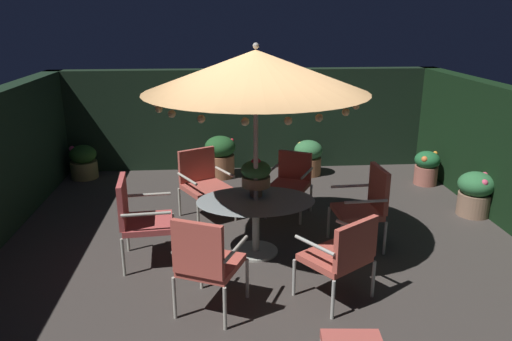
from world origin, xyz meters
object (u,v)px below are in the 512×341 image
object	(u,v)px
patio_chair_south	(342,253)
patio_chair_southeast	(206,260)
patio_chair_north	(291,179)
patio_chair_northeast	(203,180)
patio_chair_southwest	(366,203)
patio_umbrella	(256,72)
patio_chair_east	(138,215)
potted_plant_back_right	(83,162)
potted_plant_front_corner	(308,157)
centerpiece_planter	(256,174)
potted_plant_left_far	(475,192)
potted_plant_left_near	(220,156)
patio_dining_table	(256,211)
potted_plant_right_far	(426,167)

from	to	relation	value
patio_chair_south	patio_chair_southeast	bearing A→B (deg)	-174.37
patio_chair_south	patio_chair_north	bearing A→B (deg)	94.07
patio_chair_northeast	patio_chair_southwest	bearing A→B (deg)	-28.76
patio_umbrella	patio_chair_southeast	size ratio (longest dim) A/B	2.44
patio_umbrella	patio_chair_southwest	bearing A→B (deg)	3.56
patio_chair_east	patio_chair_southwest	bearing A→B (deg)	4.47
potted_plant_back_right	patio_chair_south	bearing A→B (deg)	-49.54
patio_chair_south	potted_plant_front_corner	bearing A→B (deg)	84.27
centerpiece_planter	patio_chair_northeast	bearing A→B (deg)	122.04
patio_chair_south	potted_plant_left_far	bearing A→B (deg)	39.69
patio_chair_east	potted_plant_back_right	world-z (taller)	patio_chair_east
patio_chair_southeast	patio_chair_south	size ratio (longest dim) A/B	1.13
centerpiece_planter	potted_plant_left_near	bearing A→B (deg)	98.19
patio_dining_table	centerpiece_planter	size ratio (longest dim) A/B	2.97
patio_umbrella	centerpiece_planter	world-z (taller)	patio_umbrella
potted_plant_left_near	potted_plant_right_far	bearing A→B (deg)	-11.09
patio_chair_north	potted_plant_right_far	size ratio (longest dim) A/B	1.54
potted_plant_back_right	potted_plant_left_far	bearing A→B (deg)	-19.66
potted_plant_back_right	patio_chair_northeast	bearing A→B (deg)	-41.31
patio_chair_east	potted_plant_back_right	bearing A→B (deg)	114.31
patio_umbrella	potted_plant_back_right	distance (m)	4.70
patio_dining_table	potted_plant_front_corner	world-z (taller)	patio_dining_table
patio_chair_east	potted_plant_right_far	world-z (taller)	patio_chair_east
centerpiece_planter	patio_chair_southeast	size ratio (longest dim) A/B	0.46
patio_chair_northeast	potted_plant_front_corner	world-z (taller)	patio_chair_northeast
patio_chair_north	patio_chair_southwest	distance (m)	1.39
potted_plant_right_far	patio_chair_northeast	bearing A→B (deg)	-163.66
patio_umbrella	patio_chair_northeast	bearing A→B (deg)	118.87
patio_dining_table	patio_chair_northeast	bearing A→B (deg)	118.87
centerpiece_planter	potted_plant_left_far	world-z (taller)	centerpiece_planter
patio_umbrella	centerpiece_planter	size ratio (longest dim) A/B	5.29
patio_chair_northeast	patio_chair_east	size ratio (longest dim) A/B	0.93
patio_chair_south	potted_plant_left_far	size ratio (longest dim) A/B	1.42
patio_dining_table	patio_chair_northeast	distance (m)	1.40
patio_chair_northeast	patio_chair_east	xyz separation A→B (m)	(-0.72, -1.36, 0.05)
patio_chair_east	patio_chair_southeast	xyz separation A→B (m)	(0.81, -1.15, -0.01)
patio_chair_northeast	potted_plant_left_far	size ratio (longest dim) A/B	1.49
patio_chair_southeast	patio_chair_east	bearing A→B (deg)	125.43
patio_umbrella	potted_plant_left_far	xyz separation A→B (m)	(3.31, 0.95, -1.89)
patio_chair_southwest	potted_plant_front_corner	bearing A→B (deg)	93.59
patio_dining_table	potted_plant_left_near	distance (m)	3.09
centerpiece_planter	potted_plant_back_right	bearing A→B (deg)	133.61
patio_chair_southeast	patio_chair_northeast	bearing A→B (deg)	92.19
potted_plant_right_far	potted_plant_left_far	xyz separation A→B (m)	(0.14, -1.40, 0.04)
potted_plant_right_far	patio_chair_south	bearing A→B (deg)	-124.27
patio_chair_southwest	potted_plant_front_corner	world-z (taller)	patio_chair_southwest
potted_plant_right_far	patio_umbrella	bearing A→B (deg)	-143.43
potted_plant_left_near	potted_plant_left_far	xyz separation A→B (m)	(3.72, -2.10, -0.05)
potted_plant_left_near	potted_plant_left_far	distance (m)	4.27
patio_umbrella	potted_plant_left_far	distance (m)	3.93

